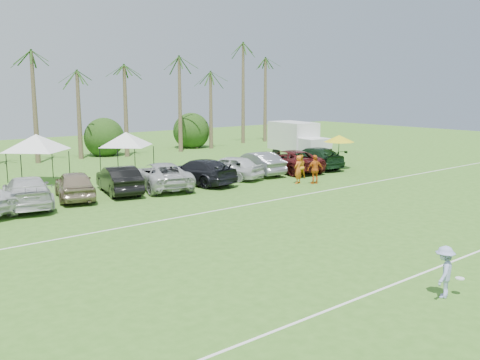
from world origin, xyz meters
TOP-DOWN VIEW (x-y plane):
  - ground at (0.00, 0.00)m, footprint 120.00×120.00m
  - field_lines at (0.00, 8.00)m, footprint 80.00×12.10m
  - palm_tree_5 at (0.00, 38.00)m, footprint 2.40×2.40m
  - palm_tree_6 at (4.00, 38.00)m, footprint 2.40×2.40m
  - palm_tree_7 at (8.00, 38.00)m, footprint 2.40×2.40m
  - palm_tree_8 at (13.00, 38.00)m, footprint 2.40×2.40m
  - palm_tree_9 at (18.00, 38.00)m, footprint 2.40×2.40m
  - palm_tree_10 at (23.00, 38.00)m, footprint 2.40×2.40m
  - palm_tree_11 at (27.00, 38.00)m, footprint 2.40×2.40m
  - bush_tree_2 at (6.00, 39.00)m, footprint 4.00×4.00m
  - bush_tree_3 at (16.00, 39.00)m, footprint 4.00×4.00m
  - sideline_player_a at (9.38, 16.87)m, footprint 0.78×0.63m
  - sideline_player_b at (11.01, 18.23)m, footprint 0.95×0.84m
  - sideline_player_c at (10.18, 16.07)m, footprint 1.21×0.80m
  - box_truck at (17.84, 25.14)m, footprint 3.37×6.60m
  - canopy_tent_left at (-3.78, 27.81)m, footprint 4.68×4.68m
  - canopy_tent_right at (2.65, 27.75)m, footprint 4.39×4.39m
  - market_umbrella at (16.37, 19.35)m, footprint 2.37×2.37m
  - frisbee_player at (-1.08, 0.45)m, footprint 1.21×0.91m
  - parked_car_3 at (-6.69, 21.02)m, footprint 3.56×6.05m
  - parked_car_4 at (-3.95, 21.37)m, footprint 3.21×5.18m
  - parked_car_5 at (-1.21, 21.36)m, footprint 2.80×5.25m
  - parked_car_6 at (1.52, 21.11)m, footprint 4.07×6.40m
  - parked_car_7 at (4.26, 20.85)m, footprint 3.00×5.91m
  - parked_car_8 at (7.00, 21.11)m, footprint 3.37×5.19m
  - parked_car_9 at (9.74, 21.40)m, footprint 2.18×5.13m
  - parked_car_10 at (12.48, 20.84)m, footprint 3.44×6.21m
  - parked_car_11 at (15.22, 20.88)m, footprint 3.17×5.96m

SIDE VIEW (x-z plane):
  - ground at x=0.00m, z-range 0.00..0.00m
  - field_lines at x=0.00m, z-range 0.00..0.01m
  - frisbee_player at x=-1.08m, z-range 0.00..1.59m
  - sideline_player_b at x=11.01m, z-range 0.00..1.64m
  - parked_car_3 at x=-6.69m, z-range 0.00..1.64m
  - parked_car_4 at x=-3.95m, z-range 0.00..1.64m
  - parked_car_5 at x=-1.21m, z-range 0.00..1.64m
  - parked_car_6 at x=1.52m, z-range 0.00..1.64m
  - parked_car_7 at x=4.26m, z-range 0.00..1.64m
  - parked_car_8 at x=7.00m, z-range 0.00..1.64m
  - parked_car_9 at x=9.74m, z-range 0.00..1.64m
  - parked_car_10 at x=12.48m, z-range 0.00..1.64m
  - parked_car_11 at x=15.22m, z-range 0.00..1.64m
  - sideline_player_a at x=9.38m, z-range 0.00..1.86m
  - sideline_player_c at x=10.18m, z-range 0.00..1.91m
  - box_truck at x=17.84m, z-range 0.11..3.36m
  - bush_tree_2 at x=6.00m, z-range -0.20..3.80m
  - bush_tree_3 at x=16.00m, z-range -0.20..3.80m
  - market_umbrella at x=16.37m, z-range 1.05..3.68m
  - canopy_tent_right at x=2.65m, z-range 1.27..4.82m
  - canopy_tent_left at x=-3.78m, z-range 1.35..5.14m
  - palm_tree_8 at x=13.00m, z-range 3.03..11.93m
  - palm_tree_5 at x=0.00m, z-range 3.40..13.30m
  - palm_tree_9 at x=18.00m, z-range 3.40..13.30m
  - palm_tree_6 at x=4.00m, z-range 3.76..14.66m
  - palm_tree_10 at x=23.00m, z-range 3.76..14.66m
  - palm_tree_7 at x=8.00m, z-range 4.11..16.01m
  - palm_tree_11 at x=27.00m, z-range 4.11..16.01m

